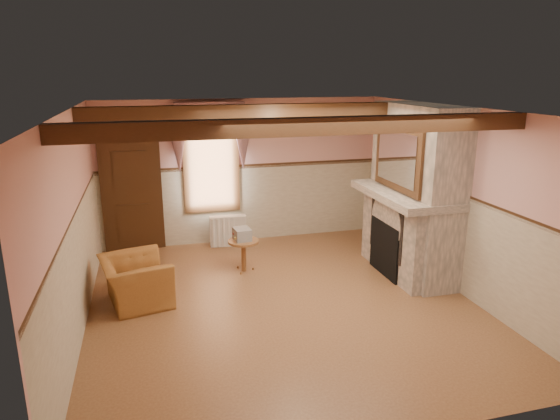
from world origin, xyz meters
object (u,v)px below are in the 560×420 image
object	(u,v)px
mantel_clock	(391,178)
oil_lamp	(396,178)
bowl	(409,189)
side_table	(244,256)
radiator	(228,231)
armchair	(136,281)

from	to	relation	value
mantel_clock	oil_lamp	xyz separation A→B (m)	(0.00, -0.18, 0.04)
bowl	mantel_clock	distance (m)	0.62
oil_lamp	bowl	bearing A→B (deg)	-90.00
side_table	radiator	world-z (taller)	radiator
oil_lamp	side_table	bearing A→B (deg)	171.26
mantel_clock	oil_lamp	distance (m)	0.19
mantel_clock	side_table	bearing A→B (deg)	175.25
side_table	armchair	bearing A→B (deg)	-155.97
radiator	bowl	distance (m)	3.59
radiator	mantel_clock	distance (m)	3.27
radiator	armchair	bearing A→B (deg)	-124.92
armchair	oil_lamp	distance (m)	4.50
radiator	oil_lamp	xyz separation A→B (m)	(2.60, -1.75, 1.26)
bowl	oil_lamp	size ratio (longest dim) A/B	1.22
bowl	oil_lamp	xyz separation A→B (m)	(0.00, 0.44, 0.10)
radiator	oil_lamp	size ratio (longest dim) A/B	2.50
radiator	bowl	xyz separation A→B (m)	(2.60, -2.18, 1.16)
radiator	oil_lamp	world-z (taller)	oil_lamp
oil_lamp	armchair	bearing A→B (deg)	-174.84
armchair	oil_lamp	size ratio (longest dim) A/B	3.73
side_table	mantel_clock	distance (m)	2.85
armchair	side_table	world-z (taller)	armchair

